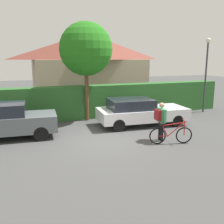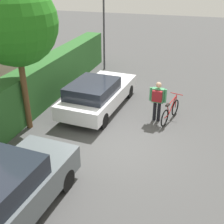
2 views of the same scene
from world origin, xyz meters
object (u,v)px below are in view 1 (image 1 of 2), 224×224
object	(u,v)px
parked_car_far	(139,111)
person_rider	(161,118)
parked_car_near	(3,121)
bicycle	(171,135)
tree_kerbside	(86,49)
street_lamp	(206,65)

from	to	relation	value
parked_car_far	person_rider	xyz separation A→B (m)	(-0.29, -2.47, 0.25)
parked_car_near	bicycle	size ratio (longest dim) A/B	2.55
parked_car_near	tree_kerbside	world-z (taller)	tree_kerbside
parked_car_near	parked_car_far	world-z (taller)	parked_car_near
parked_car_near	street_lamp	bearing A→B (deg)	7.20
parked_car_far	tree_kerbside	xyz separation A→B (m)	(-2.16, 1.91, 3.02)
person_rider	parked_car_near	bearing A→B (deg)	157.42
street_lamp	bicycle	bearing A→B (deg)	-139.85
person_rider	bicycle	bearing A→B (deg)	-69.16
bicycle	tree_kerbside	xyz separation A→B (m)	(-2.05, 4.88, 3.35)
person_rider	street_lamp	bearing A→B (deg)	35.84
person_rider	tree_kerbside	distance (m)	5.51
tree_kerbside	bicycle	bearing A→B (deg)	-67.17
parked_car_near	parked_car_far	xyz separation A→B (m)	(6.22, 0.01, -0.07)
parked_car_far	bicycle	bearing A→B (deg)	-92.02
parked_car_near	bicycle	distance (m)	6.81
bicycle	person_rider	xyz separation A→B (m)	(-0.19, 0.50, 0.57)
bicycle	street_lamp	world-z (taller)	street_lamp
parked_car_far	person_rider	world-z (taller)	person_rider
parked_car_near	bicycle	bearing A→B (deg)	-25.83
parked_car_near	tree_kerbside	size ratio (longest dim) A/B	0.84
person_rider	street_lamp	xyz separation A→B (m)	(5.39, 3.89, 1.90)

